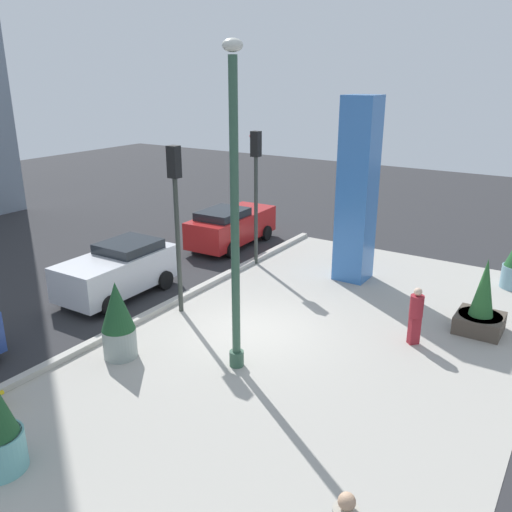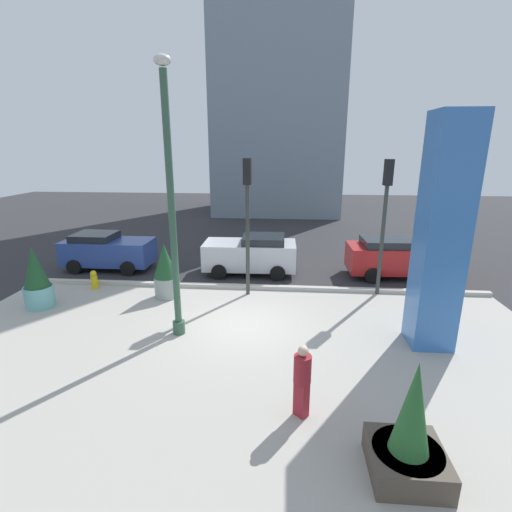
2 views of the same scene
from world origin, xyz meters
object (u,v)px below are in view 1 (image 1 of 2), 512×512
object	(u,v)px
traffic_light_far_side	(256,177)
traffic_light_corner	(176,204)
potted_plant_by_pillar	(482,306)
lamp_post	(235,222)
art_pillar_blue	(357,191)
potted_plant_curbside	(118,320)
car_curb_west	(231,226)
car_intersection	(118,270)
pedestrian_crossing	(416,313)

from	to	relation	value
traffic_light_far_side	traffic_light_corner	xyz separation A→B (m)	(-4.90, -0.44, 0.02)
potted_plant_by_pillar	traffic_light_corner	size ratio (longest dim) A/B	0.43
lamp_post	art_pillar_blue	bearing A→B (deg)	0.05
potted_plant_curbside	traffic_light_corner	distance (m)	3.83
lamp_post	car_curb_west	distance (m)	10.30
car_intersection	potted_plant_curbside	bearing A→B (deg)	-133.29
lamp_post	traffic_light_corner	bearing A→B (deg)	62.14
traffic_light_corner	pedestrian_crossing	distance (m)	7.29
lamp_post	pedestrian_crossing	distance (m)	5.61
pedestrian_crossing	potted_plant_by_pillar	bearing A→B (deg)	-37.35
lamp_post	car_intersection	bearing A→B (deg)	74.37
art_pillar_blue	potted_plant_curbside	size ratio (longest dim) A/B	3.05
potted_plant_by_pillar	car_intersection	world-z (taller)	potted_plant_by_pillar
potted_plant_curbside	potted_plant_by_pillar	size ratio (longest dim) A/B	0.95
potted_plant_curbside	traffic_light_corner	xyz separation A→B (m)	(2.98, 0.53, 2.34)
art_pillar_blue	pedestrian_crossing	bearing A→B (deg)	-137.81
traffic_light_far_side	pedestrian_crossing	size ratio (longest dim) A/B	3.08
potted_plant_curbside	potted_plant_by_pillar	distance (m)	9.88
art_pillar_blue	potted_plant_curbside	distance (m)	9.14
traffic_light_far_side	car_intersection	xyz separation A→B (m)	(-5.02, 2.08, -2.47)
lamp_post	car_curb_west	size ratio (longest dim) A/B	1.67
lamp_post	potted_plant_curbside	xyz separation A→B (m)	(-1.24, 2.76, -2.68)
potted_plant_curbside	art_pillar_blue	bearing A→B (deg)	-18.05
potted_plant_curbside	lamp_post	bearing A→B (deg)	-65.75
art_pillar_blue	car_curb_west	bearing A→B (deg)	82.33
art_pillar_blue	traffic_light_corner	world-z (taller)	art_pillar_blue
art_pillar_blue	pedestrian_crossing	xyz separation A→B (m)	(-3.68, -3.34, -2.24)
potted_plant_by_pillar	traffic_light_corner	bearing A→B (deg)	113.92
lamp_post	pedestrian_crossing	size ratio (longest dim) A/B	4.69
lamp_post	traffic_light_corner	distance (m)	3.74
potted_plant_by_pillar	pedestrian_crossing	xyz separation A→B (m)	(-1.74, 1.33, 0.14)
traffic_light_corner	pedestrian_crossing	xyz separation A→B (m)	(1.79, -6.62, -2.47)
art_pillar_blue	potted_plant_by_pillar	xyz separation A→B (m)	(-1.95, -4.67, -2.38)
art_pillar_blue	pedestrian_crossing	distance (m)	5.46
art_pillar_blue	car_intersection	world-z (taller)	art_pillar_blue
pedestrian_crossing	car_intersection	bearing A→B (deg)	101.76
potted_plant_by_pillar	pedestrian_crossing	size ratio (longest dim) A/B	1.34
traffic_light_far_side	traffic_light_corner	world-z (taller)	traffic_light_corner
potted_plant_curbside	pedestrian_crossing	xyz separation A→B (m)	(4.77, -6.10, -0.13)
lamp_post	potted_plant_curbside	size ratio (longest dim) A/B	3.68
lamp_post	car_intersection	world-z (taller)	lamp_post
car_intersection	car_curb_west	bearing A→B (deg)	0.31
car_curb_west	car_intersection	bearing A→B (deg)	-179.69
traffic_light_far_side	car_intersection	world-z (taller)	traffic_light_far_side
lamp_post	traffic_light_far_side	distance (m)	7.63
potted_plant_by_pillar	car_curb_west	distance (m)	10.85
lamp_post	car_curb_west	xyz separation A→B (m)	(8.00, 5.84, -2.84)
potted_plant_by_pillar	car_intersection	xyz separation A→B (m)	(-3.64, 10.47, 0.12)
potted_plant_by_pillar	pedestrian_crossing	world-z (taller)	potted_plant_by_pillar
car_intersection	pedestrian_crossing	world-z (taller)	car_intersection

